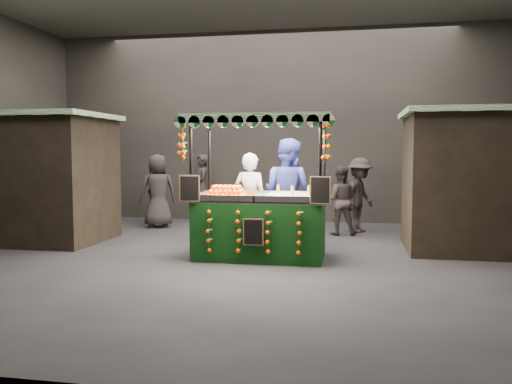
# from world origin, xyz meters

# --- Properties ---
(ground) EXTENTS (12.00, 12.00, 0.00)m
(ground) POSITION_xyz_m (0.00, 0.00, 0.00)
(ground) COLOR black
(ground) RESTS_ON ground
(market_hall) EXTENTS (12.10, 10.10, 5.05)m
(market_hall) POSITION_xyz_m (0.00, 0.00, 3.38)
(market_hall) COLOR black
(market_hall) RESTS_ON ground
(neighbour_stall_left) EXTENTS (3.00, 2.20, 2.60)m
(neighbour_stall_left) POSITION_xyz_m (-4.40, 1.00, 1.31)
(neighbour_stall_left) COLOR black
(neighbour_stall_left) RESTS_ON ground
(neighbour_stall_right) EXTENTS (3.00, 2.20, 2.60)m
(neighbour_stall_right) POSITION_xyz_m (4.40, 1.50, 1.31)
(neighbour_stall_right) COLOR black
(neighbour_stall_right) RESTS_ON ground
(juice_stall) EXTENTS (2.52, 1.48, 2.45)m
(juice_stall) POSITION_xyz_m (0.45, 0.09, 0.76)
(juice_stall) COLOR black
(juice_stall) RESTS_ON ground
(vendor_grey) EXTENTS (0.74, 0.56, 1.81)m
(vendor_grey) POSITION_xyz_m (0.10, 0.97, 0.91)
(vendor_grey) COLOR gray
(vendor_grey) RESTS_ON ground
(vendor_blue) EXTENTS (1.25, 1.14, 2.08)m
(vendor_blue) POSITION_xyz_m (0.79, 1.14, 1.04)
(vendor_blue) COLOR navy
(vendor_blue) RESTS_ON ground
(shopper_0) EXTENTS (0.75, 0.67, 1.73)m
(shopper_0) POSITION_xyz_m (-4.37, 1.92, 0.87)
(shopper_0) COLOR #2C2524
(shopper_0) RESTS_ON ground
(shopper_1) EXTENTS (1.01, 0.93, 1.66)m
(shopper_1) POSITION_xyz_m (3.70, 2.34, 0.83)
(shopper_1) COLOR black
(shopper_1) RESTS_ON ground
(shopper_2) EXTENTS (0.92, 0.90, 1.55)m
(shopper_2) POSITION_xyz_m (-2.96, 3.99, 0.78)
(shopper_2) COLOR #2A2522
(shopper_2) RESTS_ON ground
(shopper_3) EXTENTS (1.05, 1.26, 1.70)m
(shopper_3) POSITION_xyz_m (2.16, 3.39, 0.85)
(shopper_3) COLOR #292221
(shopper_3) RESTS_ON ground
(shopper_4) EXTENTS (1.03, 0.92, 1.78)m
(shopper_4) POSITION_xyz_m (-2.64, 3.28, 0.89)
(shopper_4) COLOR black
(shopper_4) RESTS_ON ground
(shopper_5) EXTENTS (1.50, 1.81, 1.95)m
(shopper_5) POSITION_xyz_m (3.98, 2.78, 0.97)
(shopper_5) COLOR #292321
(shopper_5) RESTS_ON ground
(shopper_6) EXTENTS (0.66, 0.76, 1.77)m
(shopper_6) POSITION_xyz_m (-1.93, 4.60, 0.88)
(shopper_6) COLOR black
(shopper_6) RESTS_ON ground
(shopper_7) EXTENTS (0.79, 0.64, 1.53)m
(shopper_7) POSITION_xyz_m (1.73, 2.90, 0.76)
(shopper_7) COLOR #2D2725
(shopper_7) RESTS_ON ground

